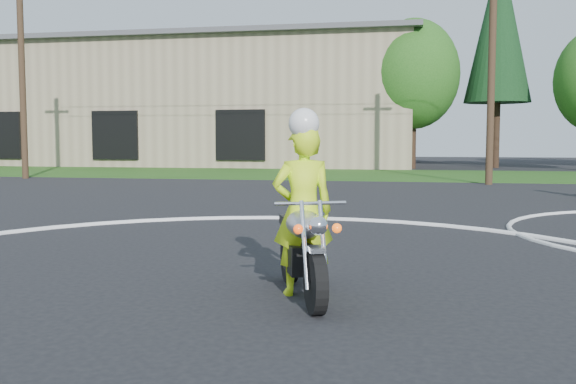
# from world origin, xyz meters

# --- Properties ---
(ground) EXTENTS (120.00, 120.00, 0.00)m
(ground) POSITION_xyz_m (0.00, 0.00, 0.00)
(ground) COLOR black
(ground) RESTS_ON ground
(grass_strip) EXTENTS (120.00, 10.00, 0.02)m
(grass_strip) POSITION_xyz_m (0.00, 27.00, 0.01)
(grass_strip) COLOR #1E4714
(grass_strip) RESTS_ON ground
(course_markings) EXTENTS (19.05, 19.05, 0.12)m
(course_markings) POSITION_xyz_m (2.17, 4.35, 0.01)
(course_markings) COLOR silver
(course_markings) RESTS_ON ground
(primary_motorcycle) EXTENTS (0.99, 2.08, 1.14)m
(primary_motorcycle) POSITION_xyz_m (0.94, 2.07, 0.56)
(primary_motorcycle) COLOR black
(primary_motorcycle) RESTS_ON ground
(rider_primary_grp) EXTENTS (0.82, 0.68, 2.12)m
(rider_primary_grp) POSITION_xyz_m (0.92, 2.21, 1.02)
(rider_primary_grp) COLOR #D2FD1A
(rider_primary_grp) RESTS_ON ground
(warehouse) EXTENTS (41.00, 17.00, 8.30)m
(warehouse) POSITION_xyz_m (-18.00, 39.99, 4.16)
(warehouse) COLOR tan
(warehouse) RESTS_ON ground
(utility_poles) EXTENTS (41.60, 1.12, 10.00)m
(utility_poles) POSITION_xyz_m (5.00, 21.00, 5.20)
(utility_poles) COLOR #473321
(utility_poles) RESTS_ON ground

